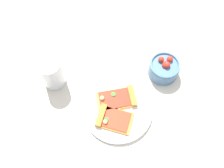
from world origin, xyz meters
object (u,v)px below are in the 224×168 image
Objects in this scene: pizza_slice_far at (111,119)px; salad_bowl at (164,68)px; plate at (118,110)px; soda_glass at (52,74)px; pizza_slice_near at (119,98)px.

pizza_slice_far is 0.26m from salad_bowl.
plate is 0.26m from soda_glass.
plate is 1.82× the size of pizza_slice_far.
pizza_slice_near is at bearing -15.53° from soda_glass.
salad_bowl is (0.16, 0.16, 0.03)m from plate.
pizza_slice_near is at bearing -142.36° from salad_bowl.
plate is at bearing 60.40° from pizza_slice_far.
salad_bowl is (0.16, 0.12, 0.01)m from pizza_slice_near.
pizza_slice_near is at bearing 73.33° from pizza_slice_far.
soda_glass is (-0.23, 0.06, 0.04)m from pizza_slice_near.
pizza_slice_far reaches higher than plate.
plate is 1.94× the size of soda_glass.
soda_glass is at bearing 146.71° from pizza_slice_far.
pizza_slice_near is 0.08m from pizza_slice_far.
soda_glass reaches higher than pizza_slice_far.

